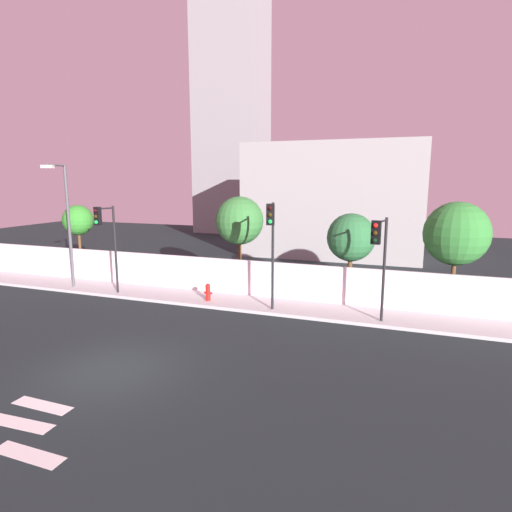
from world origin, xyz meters
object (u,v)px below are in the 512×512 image
traffic_light_right (380,248)px  roadside_tree_midleft (240,221)px  roadside_tree_leftmost (78,221)px  roadside_tree_rightmost (457,234)px  traffic_light_left (272,234)px  street_lamp_curbside (66,216)px  fire_hydrant (208,291)px  roadside_tree_midright (351,238)px  traffic_light_center (106,231)px

traffic_light_right → roadside_tree_midleft: bearing=153.6°
roadside_tree_leftmost → roadside_tree_rightmost: bearing=0.0°
traffic_light_left → street_lamp_curbside: street_lamp_curbside is taller
traffic_light_right → fire_hydrant: 8.61m
traffic_light_right → roadside_tree_rightmost: (3.06, 3.69, 0.26)m
fire_hydrant → roadside_tree_rightmost: 11.83m
traffic_light_right → roadside_tree_midright: bearing=113.2°
traffic_light_right → roadside_tree_leftmost: 18.58m
traffic_light_right → street_lamp_curbside: 16.37m
traffic_light_left → roadside_tree_leftmost: traffic_light_left is taller
fire_hydrant → roadside_tree_leftmost: size_ratio=0.19×
traffic_light_right → roadside_tree_midleft: roadside_tree_midleft is taller
roadside_tree_leftmost → roadside_tree_midright: 16.63m
traffic_light_left → roadside_tree_midleft: (-2.87, 3.38, 0.18)m
fire_hydrant → roadside_tree_rightmost: roadside_tree_rightmost is taller
traffic_light_left → roadside_tree_midright: (2.98, 3.38, -0.46)m
roadside_tree_leftmost → roadside_tree_midright: roadside_tree_leftmost is taller
roadside_tree_rightmost → traffic_light_center: bearing=-168.3°
roadside_tree_midleft → roadside_tree_rightmost: 10.50m
traffic_light_left → roadside_tree_leftmost: bearing=166.1°
roadside_tree_rightmost → roadside_tree_midleft: bearing=180.0°
roadside_tree_rightmost → roadside_tree_midright: bearing=180.0°
street_lamp_curbside → roadside_tree_midleft: (8.89, 2.87, -0.21)m
traffic_light_center → street_lamp_curbside: street_lamp_curbside is taller
traffic_light_center → traffic_light_left: bearing=0.1°
traffic_light_right → traffic_light_left: bearing=176.1°
roadside_tree_midright → traffic_light_center: bearing=-163.9°
traffic_light_left → fire_hydrant: size_ratio=5.70×
street_lamp_curbside → fire_hydrant: 8.95m
traffic_light_left → roadside_tree_midleft: roadside_tree_midleft is taller
traffic_light_left → traffic_light_center: traffic_light_left is taller
roadside_tree_rightmost → fire_hydrant: bearing=-166.9°
roadside_tree_midleft → roadside_tree_rightmost: (10.49, -0.00, -0.24)m
fire_hydrant → roadside_tree_leftmost: roadside_tree_leftmost is taller
traffic_light_right → roadside_tree_rightmost: bearing=50.4°
fire_hydrant → street_lamp_curbside: bearing=-178.1°
traffic_light_center → street_lamp_curbside: (-2.98, 0.52, 0.61)m
roadside_tree_midleft → traffic_light_left: bearing=-49.7°
street_lamp_curbside → roadside_tree_leftmost: bearing=123.2°
traffic_light_left → roadside_tree_midleft: 4.44m
roadside_tree_midright → roadside_tree_rightmost: bearing=0.0°
roadside_tree_midleft → roadside_tree_midright: size_ratio=1.17×
roadside_tree_midleft → roadside_tree_rightmost: size_ratio=1.02×
traffic_light_right → roadside_tree_rightmost: size_ratio=0.86×
traffic_light_center → roadside_tree_midleft: roadside_tree_midleft is taller
street_lamp_curbside → fire_hydrant: street_lamp_curbside is taller
traffic_light_right → street_lamp_curbside: size_ratio=0.66×
fire_hydrant → traffic_light_right: bearing=-7.7°
traffic_light_left → street_lamp_curbside: 11.79m
traffic_light_left → traffic_light_right: 4.59m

